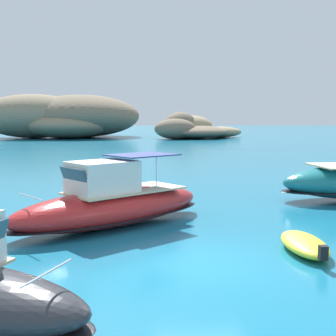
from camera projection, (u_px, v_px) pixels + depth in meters
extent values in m
plane|color=#197093|center=(202.00, 262.00, 11.65)|extent=(400.00, 400.00, 0.00)
ellipsoid|color=#756651|center=(82.00, 116.00, 86.04)|extent=(28.91, 29.72, 8.05)
ellipsoid|color=#84755B|center=(33.00, 116.00, 82.00)|extent=(20.10, 14.95, 7.98)
ellipsoid|color=#756651|center=(66.00, 126.00, 83.79)|extent=(16.60, 16.56, 4.14)
ellipsoid|color=#756651|center=(80.00, 122.00, 92.28)|extent=(15.37, 17.26, 5.82)
ellipsoid|color=#84755B|center=(68.00, 125.00, 81.82)|extent=(19.70, 20.28, 4.80)
ellipsoid|color=olive|center=(77.00, 105.00, 85.93)|extent=(14.81, 13.46, 1.70)
ellipsoid|color=#756651|center=(197.00, 132.00, 81.17)|extent=(14.50, 16.11, 2.33)
ellipsoid|color=#9E8966|center=(220.00, 132.00, 85.04)|extent=(9.30, 7.53, 2.05)
ellipsoid|color=#756651|center=(181.00, 125.00, 81.66)|extent=(8.46, 9.27, 4.74)
ellipsoid|color=#756651|center=(175.00, 129.00, 78.04)|extent=(9.81, 9.43, 3.56)
ellipsoid|color=#9E8966|center=(189.00, 126.00, 83.90)|extent=(12.37, 12.42, 4.18)
ellipsoid|color=red|center=(112.00, 208.00, 15.51)|extent=(7.34, 6.48, 1.29)
ellipsoid|color=black|center=(112.00, 216.00, 15.54)|extent=(7.49, 6.61, 0.15)
cube|color=#C6B793|center=(125.00, 190.00, 15.82)|extent=(4.46, 4.10, 0.06)
cube|color=silver|center=(102.00, 177.00, 15.13)|extent=(2.65, 2.56, 1.06)
cube|color=#2D4756|center=(74.00, 176.00, 14.41)|extent=(1.11, 1.31, 0.56)
cylinder|color=silver|center=(30.00, 197.00, 13.48)|extent=(1.02, 1.27, 0.04)
cube|color=navy|center=(142.00, 155.00, 16.18)|extent=(2.88, 2.80, 0.04)
cylinder|color=silver|center=(156.00, 173.00, 15.66)|extent=(0.03, 0.03, 1.21)
cylinder|color=silver|center=(129.00, 170.00, 16.84)|extent=(0.03, 0.03, 1.21)
cylinder|color=silver|center=(48.00, 272.00, 7.25)|extent=(0.56, 1.34, 0.04)
ellipsoid|color=yellow|center=(304.00, 244.00, 12.54)|extent=(1.16, 2.62, 0.44)
cube|color=#9E998E|center=(304.00, 242.00, 12.53)|extent=(0.65, 1.83, 0.06)
cube|color=black|center=(323.00, 253.00, 11.13)|extent=(0.20, 0.20, 0.36)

